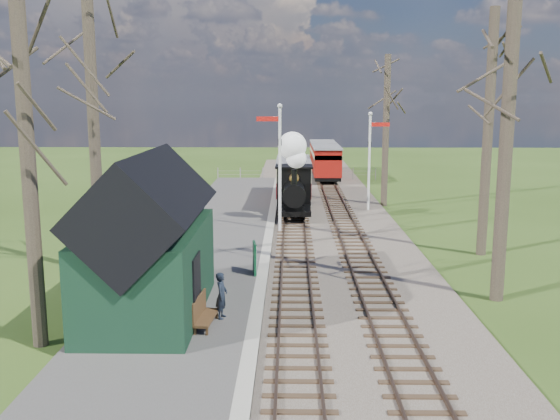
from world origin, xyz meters
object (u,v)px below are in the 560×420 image
Objects in this scene: coach at (293,177)px; person at (222,295)px; bench at (202,312)px; red_carriage_b at (323,156)px; red_carriage_a at (326,162)px; semaphore_near at (278,159)px; sign_board at (255,258)px; locomotive at (294,181)px; station_shed at (149,245)px; semaphore_far at (371,154)px.

coach is 22.01m from person.
red_carriage_b is at bearing 82.02° from bench.
red_carriage_a is at bearing 74.38° from coach.
sign_board is at bearing -95.20° from semaphore_near.
red_carriage_a is 3.93× the size of person.
locomotive reaches higher than person.
sign_board is 0.85× the size of person.
locomotive is at bearing 80.96° from bench.
station_shed is 5.31m from sign_board.
semaphore_near is at bearing -100.16° from red_carriage_a.
red_carriage_a is (-1.77, 12.80, -1.80)m from semaphore_far.
semaphore_far reaches higher than coach.
semaphore_far is at bearing -84.46° from red_carriage_b.
semaphore_near is 1.17× the size of red_carriage_a.
station_shed is at bearing -123.60° from sign_board.
red_carriage_b is 32.32m from sign_board.
semaphore_near reaches higher than bench.
station_shed is at bearing 88.02° from person.
coach is at bearing 78.70° from station_shed.
station_shed is 2.58m from person.
red_carriage_a is at bearing 79.84° from semaphore_near.
bench is at bearing -98.13° from semaphore_near.
red_carriage_b is at bearing 82.86° from locomotive.
station_shed is 31.57m from red_carriage_a.
person is at bearing -109.57° from semaphore_far.
semaphore_near is at bearing 81.87° from bench.
semaphore_near is at bearing -94.63° from coach.
red_carriage_b is 37.73m from bench.
semaphore_near is 13.53m from bench.
sign_board is 0.75× the size of bench.
red_carriage_a is 4.60× the size of sign_board.
bench is (-1.87, -13.05, -3.02)m from semaphore_near.
semaphore_near is 1.35× the size of locomotive.
locomotive is (4.29, 15.44, -0.15)m from station_shed.
locomotive is at bearing 77.57° from semaphore_near.
semaphore_far reaches higher than bench.
sign_board is (-1.47, -17.25, -0.77)m from coach.
red_carriage_a is 3.47× the size of bench.
red_carriage_b is 3.47× the size of bench.
semaphore_far is (5.14, 6.00, -0.27)m from semaphore_near.
station_shed is 1.18× the size of red_carriage_a.
red_carriage_b is at bearing 95.54° from semaphore_far.
coach reaches higher than person.
coach is at bearing 83.34° from bench.
person is at bearing -97.40° from red_carriage_b.
locomotive is 0.62× the size of coach.
station_shed is 1.01× the size of semaphore_near.
bench is (-5.23, -31.85, -0.95)m from red_carriage_a.
locomotive is at bearing -99.65° from red_carriage_a.
semaphore_far is at bearing 49.40° from semaphore_near.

